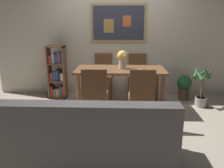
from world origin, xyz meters
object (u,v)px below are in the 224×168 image
object	(u,v)px
dining_chair_near_left	(95,92)
dining_chair_near_right	(142,92)
flower_vase	(122,58)
potted_palm	(201,88)
leather_couch	(91,141)
potted_ivy	(184,86)
dining_chair_far_left	(103,71)
tv_remote	(141,70)
dining_chair_far_right	(137,72)
bookshelf	(58,74)
dining_table	(120,74)

from	to	relation	value
dining_chair_near_left	dining_chair_near_right	size ratio (longest dim) A/B	1.00
dining_chair_near_right	flower_vase	size ratio (longest dim) A/B	2.78
potted_palm	flower_vase	bearing A→B (deg)	-175.87
leather_couch	potted_ivy	bearing A→B (deg)	55.73
dining_chair_near_left	leather_couch	distance (m)	1.14
dining_chair_far_left	tv_remote	size ratio (longest dim) A/B	5.77
dining_chair_far_right	dining_chair_far_left	size ratio (longest dim) A/B	1.00
dining_chair_far_left	dining_chair_near_right	xyz separation A→B (m)	(0.70, -1.47, 0.00)
dining_chair_near_right	leather_couch	size ratio (longest dim) A/B	0.51
leather_couch	dining_chair_far_right	bearing A→B (deg)	75.42
leather_couch	flower_vase	bearing A→B (deg)	79.46
flower_vase	dining_chair_near_right	bearing A→B (deg)	-68.20
dining_chair_far_right	bookshelf	bearing A→B (deg)	-174.49
potted_palm	dining_table	bearing A→B (deg)	-175.60
dining_chair_near_left	potted_ivy	distance (m)	2.15
dining_chair_near_right	dining_chair_far_right	bearing A→B (deg)	89.00
dining_chair_near_right	potted_ivy	world-z (taller)	dining_chair_near_right
potted_ivy	potted_palm	xyz separation A→B (m)	(0.21, -0.42, 0.08)
dining_table	dining_chair_near_left	world-z (taller)	dining_chair_near_left
bookshelf	tv_remote	bearing A→B (deg)	-22.48
dining_chair_far_right	bookshelf	xyz separation A→B (m)	(-1.68, -0.16, -0.02)
dining_chair_near_right	bookshelf	size ratio (longest dim) A/B	0.83
dining_chair_far_left	potted_palm	distance (m)	2.01
dining_chair_far_right	flower_vase	bearing A→B (deg)	-114.38
dining_chair_near_right	tv_remote	size ratio (longest dim) A/B	5.77
potted_palm	dining_chair_far_right	bearing A→B (deg)	152.67
dining_chair_near_left	potted_palm	size ratio (longest dim) A/B	1.12
dining_table	dining_chair_near_right	size ratio (longest dim) A/B	1.77
dining_chair_near_right	bookshelf	distance (m)	2.10
potted_palm	flower_vase	world-z (taller)	flower_vase
dining_chair_near_right	leather_couch	bearing A→B (deg)	-119.98
dining_chair_near_left	tv_remote	world-z (taller)	dining_chair_near_left
leather_couch	bookshelf	world-z (taller)	bookshelf
dining_chair_far_left	dining_chair_near_right	distance (m)	1.63
dining_chair_far_left	leather_couch	distance (m)	2.61
dining_table	potted_ivy	size ratio (longest dim) A/B	3.14
dining_table	dining_chair_near_left	distance (m)	0.84
potted_ivy	potted_palm	distance (m)	0.48
dining_chair_far_right	potted_palm	size ratio (longest dim) A/B	1.12
bookshelf	potted_ivy	bearing A→B (deg)	-0.47
potted_ivy	dining_chair_far_left	bearing A→B (deg)	173.41
dining_chair_near_right	dining_chair_near_left	bearing A→B (deg)	-179.90
bookshelf	flower_vase	size ratio (longest dim) A/B	3.37
bookshelf	flower_vase	bearing A→B (deg)	-22.24
tv_remote	dining_table	bearing A→B (deg)	159.93
dining_chair_near_right	bookshelf	xyz separation A→B (m)	(-1.65, 1.30, -0.02)
flower_vase	tv_remote	distance (m)	0.40
dining_chair_near_left	potted_ivy	xyz separation A→B (m)	(1.71, 1.28, -0.25)
dining_chair_near_right	bookshelf	bearing A→B (deg)	141.79
dining_chair_near_right	bookshelf	world-z (taller)	bookshelf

